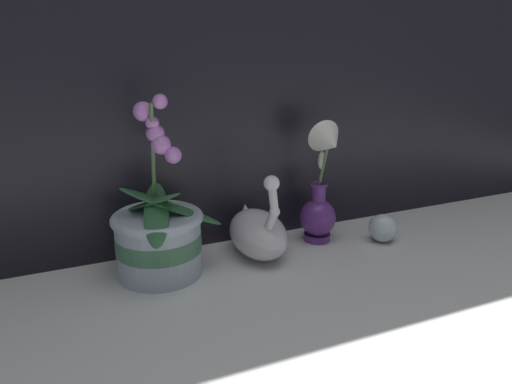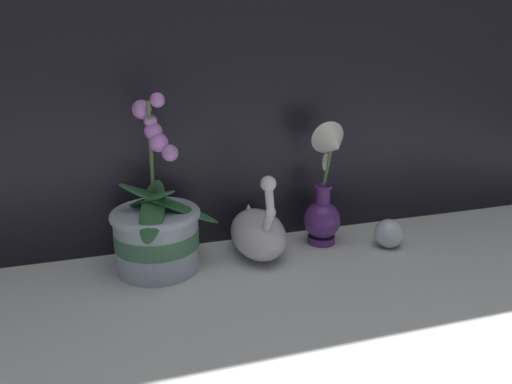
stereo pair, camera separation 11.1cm
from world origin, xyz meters
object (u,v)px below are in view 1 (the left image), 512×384
Objects in this scene: orchid_potted_plant at (159,235)px; glass_sphere at (383,228)px; swan_figurine at (257,231)px; blue_vase at (321,195)px.

glass_sphere is at bearing -5.21° from orchid_potted_plant.
orchid_potted_plant reaches higher than swan_figurine.
blue_vase is at bearing 1.40° from orchid_potted_plant.
orchid_potted_plant is 0.23m from swan_figurine.
orchid_potted_plant is at bearing 174.79° from glass_sphere.
orchid_potted_plant is 1.81× the size of swan_figurine.
orchid_potted_plant reaches higher than blue_vase.
orchid_potted_plant is at bearing -178.60° from blue_vase.
orchid_potted_plant is 5.50× the size of glass_sphere.
blue_vase is at bearing 2.52° from swan_figurine.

